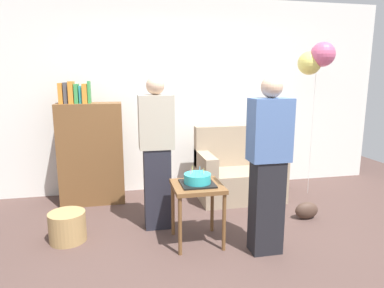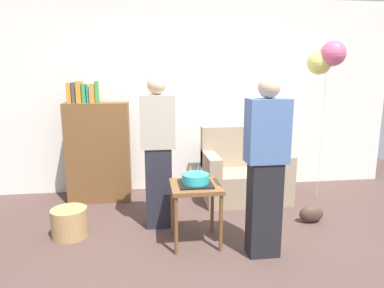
{
  "view_description": "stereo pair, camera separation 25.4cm",
  "coord_description": "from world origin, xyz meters",
  "px_view_note": "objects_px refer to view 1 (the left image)",
  "views": [
    {
      "loc": [
        -0.9,
        -2.76,
        1.62
      ],
      "look_at": [
        -0.19,
        0.53,
        0.95
      ],
      "focal_mm": 31.6,
      "sensor_mm": 36.0,
      "label": 1
    },
    {
      "loc": [
        -0.65,
        -2.81,
        1.62
      ],
      "look_at": [
        -0.19,
        0.53,
        0.95
      ],
      "focal_mm": 31.6,
      "sensor_mm": 36.0,
      "label": 2
    }
  ],
  "objects_px": {
    "person_holding_cake": "(268,166)",
    "couch": "(238,173)",
    "wicker_basket": "(67,227)",
    "handbag": "(307,210)",
    "bookshelf": "(91,151)",
    "balloon_bunch": "(315,59)",
    "side_table": "(197,193)",
    "birthday_cake": "(197,179)",
    "person_blowing_candles": "(157,153)"
  },
  "relations": [
    {
      "from": "wicker_basket",
      "to": "couch",
      "type": "bearing_deg",
      "value": 22.38
    },
    {
      "from": "bookshelf",
      "to": "wicker_basket",
      "type": "xyz_separation_m",
      "value": [
        -0.17,
        -1.07,
        -0.53
      ]
    },
    {
      "from": "couch",
      "to": "balloon_bunch",
      "type": "distance_m",
      "value": 1.8
    },
    {
      "from": "bookshelf",
      "to": "handbag",
      "type": "relative_size",
      "value": 5.61
    },
    {
      "from": "side_table",
      "to": "birthday_cake",
      "type": "relative_size",
      "value": 1.88
    },
    {
      "from": "birthday_cake",
      "to": "person_blowing_candles",
      "type": "xyz_separation_m",
      "value": [
        -0.34,
        0.44,
        0.18
      ]
    },
    {
      "from": "person_holding_cake",
      "to": "couch",
      "type": "bearing_deg",
      "value": -103.77
    },
    {
      "from": "birthday_cake",
      "to": "handbag",
      "type": "distance_m",
      "value": 1.5
    },
    {
      "from": "person_blowing_candles",
      "to": "balloon_bunch",
      "type": "bearing_deg",
      "value": 3.57
    },
    {
      "from": "side_table",
      "to": "handbag",
      "type": "distance_m",
      "value": 1.46
    },
    {
      "from": "wicker_basket",
      "to": "handbag",
      "type": "relative_size",
      "value": 1.29
    },
    {
      "from": "bookshelf",
      "to": "couch",
      "type": "bearing_deg",
      "value": -6.27
    },
    {
      "from": "person_holding_cake",
      "to": "wicker_basket",
      "type": "height_order",
      "value": "person_holding_cake"
    },
    {
      "from": "birthday_cake",
      "to": "person_blowing_candles",
      "type": "bearing_deg",
      "value": 128.02
    },
    {
      "from": "couch",
      "to": "person_blowing_candles",
      "type": "height_order",
      "value": "person_blowing_candles"
    },
    {
      "from": "side_table",
      "to": "couch",
      "type": "bearing_deg",
      "value": 54.28
    },
    {
      "from": "balloon_bunch",
      "to": "side_table",
      "type": "bearing_deg",
      "value": -149.8
    },
    {
      "from": "couch",
      "to": "side_table",
      "type": "relative_size",
      "value": 1.83
    },
    {
      "from": "handbag",
      "to": "balloon_bunch",
      "type": "relative_size",
      "value": 0.14
    },
    {
      "from": "person_holding_cake",
      "to": "wicker_basket",
      "type": "bearing_deg",
      "value": -22.17
    },
    {
      "from": "person_holding_cake",
      "to": "handbag",
      "type": "distance_m",
      "value": 1.23
    },
    {
      "from": "bookshelf",
      "to": "birthday_cake",
      "type": "distance_m",
      "value": 1.75
    },
    {
      "from": "side_table",
      "to": "handbag",
      "type": "height_order",
      "value": "side_table"
    },
    {
      "from": "person_holding_cake",
      "to": "balloon_bunch",
      "type": "relative_size",
      "value": 0.79
    },
    {
      "from": "birthday_cake",
      "to": "balloon_bunch",
      "type": "bearing_deg",
      "value": 30.2
    },
    {
      "from": "wicker_basket",
      "to": "handbag",
      "type": "distance_m",
      "value": 2.63
    },
    {
      "from": "person_blowing_candles",
      "to": "person_holding_cake",
      "type": "height_order",
      "value": "same"
    },
    {
      "from": "side_table",
      "to": "wicker_basket",
      "type": "bearing_deg",
      "value": 166.94
    },
    {
      "from": "side_table",
      "to": "handbag",
      "type": "xyz_separation_m",
      "value": [
        1.37,
        0.29,
        -0.41
      ]
    },
    {
      "from": "couch",
      "to": "birthday_cake",
      "type": "bearing_deg",
      "value": -125.72
    },
    {
      "from": "couch",
      "to": "bookshelf",
      "type": "xyz_separation_m",
      "value": [
        -1.92,
        0.21,
        0.34
      ]
    },
    {
      "from": "side_table",
      "to": "balloon_bunch",
      "type": "height_order",
      "value": "balloon_bunch"
    },
    {
      "from": "bookshelf",
      "to": "birthday_cake",
      "type": "bearing_deg",
      "value": -51.39
    },
    {
      "from": "bookshelf",
      "to": "side_table",
      "type": "bearing_deg",
      "value": -51.39
    },
    {
      "from": "couch",
      "to": "handbag",
      "type": "bearing_deg",
      "value": -58.33
    },
    {
      "from": "person_blowing_candles",
      "to": "bookshelf",
      "type": "bearing_deg",
      "value": 116.49
    },
    {
      "from": "couch",
      "to": "person_blowing_candles",
      "type": "bearing_deg",
      "value": -148.51
    },
    {
      "from": "side_table",
      "to": "wicker_basket",
      "type": "distance_m",
      "value": 1.35
    },
    {
      "from": "birthday_cake",
      "to": "person_holding_cake",
      "type": "height_order",
      "value": "person_holding_cake"
    },
    {
      "from": "bookshelf",
      "to": "balloon_bunch",
      "type": "relative_size",
      "value": 0.76
    },
    {
      "from": "side_table",
      "to": "person_holding_cake",
      "type": "height_order",
      "value": "person_holding_cake"
    },
    {
      "from": "wicker_basket",
      "to": "balloon_bunch",
      "type": "xyz_separation_m",
      "value": [
        3.07,
        0.76,
        1.7
      ]
    },
    {
      "from": "person_blowing_candles",
      "to": "handbag",
      "type": "height_order",
      "value": "person_blowing_candles"
    },
    {
      "from": "side_table",
      "to": "person_blowing_candles",
      "type": "height_order",
      "value": "person_blowing_candles"
    },
    {
      "from": "balloon_bunch",
      "to": "wicker_basket",
      "type": "bearing_deg",
      "value": -166.12
    },
    {
      "from": "bookshelf",
      "to": "person_blowing_candles",
      "type": "bearing_deg",
      "value": -51.12
    },
    {
      "from": "side_table",
      "to": "birthday_cake",
      "type": "height_order",
      "value": "birthday_cake"
    },
    {
      "from": "couch",
      "to": "handbag",
      "type": "xyz_separation_m",
      "value": [
        0.54,
        -0.87,
        -0.24
      ]
    },
    {
      "from": "side_table",
      "to": "balloon_bunch",
      "type": "xyz_separation_m",
      "value": [
        1.81,
        1.05,
        1.34
      ]
    },
    {
      "from": "person_holding_cake",
      "to": "handbag",
      "type": "height_order",
      "value": "person_holding_cake"
    }
  ]
}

